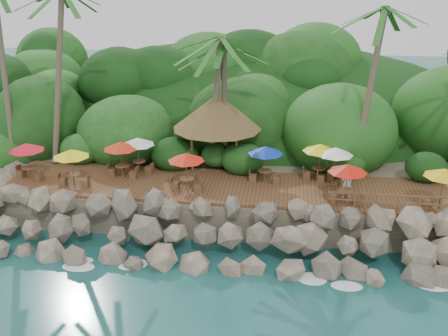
# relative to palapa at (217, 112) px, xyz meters

# --- Properties ---
(ground) EXTENTS (140.00, 140.00, 0.00)m
(ground) POSITION_rel_palapa_xyz_m (0.90, -9.57, -5.79)
(ground) COLOR #19514F
(ground) RESTS_ON ground
(land_base) EXTENTS (32.00, 25.20, 2.10)m
(land_base) POSITION_rel_palapa_xyz_m (0.90, 6.43, -4.74)
(land_base) COLOR gray
(land_base) RESTS_ON ground
(jungle_hill) EXTENTS (44.80, 28.00, 15.40)m
(jungle_hill) POSITION_rel_palapa_xyz_m (0.90, 13.93, -5.79)
(jungle_hill) COLOR #143811
(jungle_hill) RESTS_ON ground
(seawall) EXTENTS (29.00, 4.00, 2.30)m
(seawall) POSITION_rel_palapa_xyz_m (0.90, -7.57, -4.64)
(seawall) COLOR gray
(seawall) RESTS_ON ground
(terrace) EXTENTS (26.00, 5.00, 0.20)m
(terrace) POSITION_rel_palapa_xyz_m (0.90, -3.57, -3.59)
(terrace) COLOR brown
(terrace) RESTS_ON land_base
(jungle_foliage) EXTENTS (44.00, 16.00, 12.00)m
(jungle_foliage) POSITION_rel_palapa_xyz_m (0.90, 5.43, -5.79)
(jungle_foliage) COLOR #143811
(jungle_foliage) RESTS_ON ground
(foam_line) EXTENTS (25.20, 0.80, 0.06)m
(foam_line) POSITION_rel_palapa_xyz_m (0.90, -9.27, -5.76)
(foam_line) COLOR white
(foam_line) RESTS_ON ground
(palms) EXTENTS (35.40, 6.98, 12.54)m
(palms) POSITION_rel_palapa_xyz_m (0.28, -0.66, 5.90)
(palms) COLOR brown
(palms) RESTS_ON ground
(palapa) EXTENTS (5.71, 5.71, 4.60)m
(palapa) POSITION_rel_palapa_xyz_m (0.00, 0.00, 0.00)
(palapa) COLOR brown
(palapa) RESTS_ON ground
(dining_clusters) EXTENTS (25.71, 5.31, 2.29)m
(dining_clusters) POSITION_rel_palapa_xyz_m (0.76, -3.65, -1.59)
(dining_clusters) COLOR brown
(dining_clusters) RESTS_ON terrace
(railing) EXTENTS (7.20, 0.10, 1.00)m
(railing) POSITION_rel_palapa_xyz_m (10.39, -5.92, -2.89)
(railing) COLOR brown
(railing) RESTS_ON terrace
(waiter) EXTENTS (0.73, 0.59, 1.73)m
(waiter) POSITION_rel_palapa_xyz_m (7.88, -4.40, -2.63)
(waiter) COLOR white
(waiter) RESTS_ON terrace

